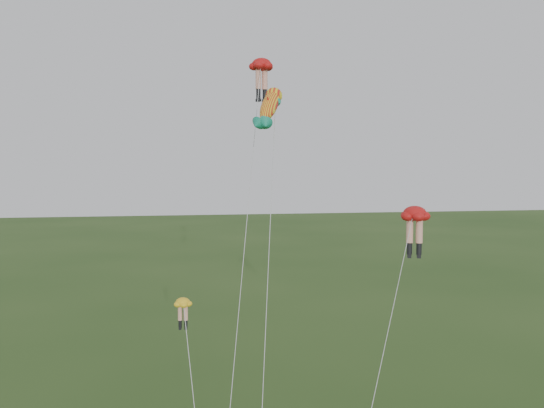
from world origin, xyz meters
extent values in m
ellipsoid|color=red|center=(2.00, 11.01, 20.92)|extent=(2.01, 2.01, 0.76)
cylinder|color=#F8A892|center=(1.79, 10.91, 20.03)|extent=(0.34, 0.34, 1.15)
cylinder|color=black|center=(1.79, 10.91, 19.16)|extent=(0.26, 0.26, 0.58)
cube|color=black|center=(1.79, 10.91, 18.79)|extent=(0.31, 0.38, 0.17)
cylinder|color=#F8A892|center=(2.21, 11.11, 20.03)|extent=(0.34, 0.34, 1.15)
cylinder|color=black|center=(2.21, 11.11, 19.16)|extent=(0.26, 0.26, 0.58)
cube|color=black|center=(2.21, 11.11, 18.79)|extent=(0.31, 0.38, 0.17)
cylinder|color=silver|center=(0.10, 4.44, 10.75)|extent=(3.84, 13.19, 21.08)
ellipsoid|color=red|center=(9.13, 4.77, 12.44)|extent=(2.04, 2.04, 0.80)
cylinder|color=#F8A892|center=(8.90, 4.85, 11.50)|extent=(0.36, 0.36, 1.22)
cylinder|color=black|center=(8.90, 4.85, 10.58)|extent=(0.28, 0.28, 0.61)
cube|color=black|center=(8.90, 4.85, 10.19)|extent=(0.31, 0.40, 0.18)
cylinder|color=#F8A892|center=(9.36, 4.69, 11.50)|extent=(0.36, 0.36, 1.22)
cylinder|color=black|center=(9.36, 4.69, 10.58)|extent=(0.28, 0.28, 0.61)
cube|color=black|center=(9.36, 4.69, 10.19)|extent=(0.31, 0.40, 0.18)
cylinder|color=silver|center=(6.07, 0.88, 6.53)|extent=(6.14, 7.83, 12.63)
ellipsoid|color=yellow|center=(-3.03, 0.12, 9.29)|extent=(0.91, 0.91, 0.39)
cylinder|color=#F8A892|center=(-3.14, 0.14, 8.83)|extent=(0.17, 0.17, 0.60)
cylinder|color=black|center=(-3.14, 0.14, 8.38)|extent=(0.14, 0.14, 0.30)
cube|color=black|center=(-3.14, 0.14, 8.18)|extent=(0.13, 0.19, 0.09)
cylinder|color=#F8A892|center=(-2.91, 0.10, 8.83)|extent=(0.17, 0.17, 0.60)
cylinder|color=black|center=(-2.91, 0.10, 8.38)|extent=(0.14, 0.14, 0.30)
cube|color=black|center=(-2.91, 0.10, 8.18)|extent=(0.13, 0.19, 0.09)
ellipsoid|color=yellow|center=(1.46, 4.85, 17.95)|extent=(2.01, 2.87, 2.34)
sphere|color=yellow|center=(1.46, 4.85, 17.95)|extent=(1.36, 1.52, 1.26)
cone|color=#158D6D|center=(1.46, 4.85, 17.95)|extent=(1.13, 1.34, 1.22)
cone|color=#158D6D|center=(1.46, 4.85, 17.95)|extent=(1.13, 1.34, 1.22)
cone|color=#158D6D|center=(1.46, 4.85, 17.95)|extent=(0.64, 0.76, 0.68)
cone|color=#158D6D|center=(1.46, 4.85, 17.95)|extent=(0.64, 0.76, 0.68)
cone|color=red|center=(1.46, 4.85, 17.95)|extent=(0.68, 0.78, 0.66)
cylinder|color=silver|center=(0.51, 0.90, 9.08)|extent=(1.92, 7.93, 17.74)
camera|label=1|loc=(-3.61, -24.98, 15.09)|focal=40.00mm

